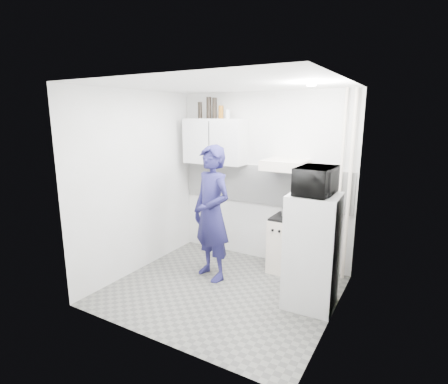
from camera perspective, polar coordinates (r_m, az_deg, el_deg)
The scene contains 22 objects.
floor at distance 4.78m, azimuth -0.38°, elevation -15.68°, with size 2.80×2.80×0.00m, color #5F5E57.
ceiling at distance 4.23m, azimuth -0.43°, elevation 17.16°, with size 2.80×2.80×0.00m, color white.
wall_back at distance 5.41m, azimuth 6.31°, elevation 2.23°, with size 2.80×2.80×0.00m, color silver.
wall_left at distance 5.16m, azimuth -13.94°, elevation 1.43°, with size 2.60×2.60×0.00m, color silver.
wall_right at distance 3.83m, azimuth 18.01°, elevation -2.58°, with size 2.60×2.60×0.00m, color silver.
person at distance 4.80m, azimuth -2.02°, elevation -3.49°, with size 0.68×0.45×1.87m, color #1C1A4B.
stove at distance 5.24m, azimuth 10.45°, elevation -8.52°, with size 0.50×0.50×0.79m, color silver.
fridge at distance 4.30m, azimuth 14.19°, elevation -9.31°, with size 0.57×0.57×1.37m, color silver.
stove_top at distance 5.11m, azimuth 10.63°, elevation -4.19°, with size 0.48×0.48×0.03m, color black.
saucepan at distance 5.15m, azimuth 10.53°, elevation -3.22°, with size 0.21×0.21×0.11m, color silver.
microwave at distance 4.07m, azimuth 14.81°, elevation 1.81°, with size 0.39×0.57×0.32m, color black.
bottle_b at distance 5.67m, azimuth -3.94°, elevation 13.17°, with size 0.07×0.07×0.26m, color black.
bottle_c at distance 5.58m, azimuth -2.48°, elevation 13.57°, with size 0.08×0.08×0.33m, color black.
bottle_d at distance 5.53m, azimuth -1.55°, elevation 13.52°, with size 0.07×0.07×0.31m, color black.
canister_a at distance 5.47m, azimuth -0.49°, elevation 12.91°, with size 0.08×0.08×0.20m, color brown.
canister_b at distance 5.41m, azimuth 0.60°, elevation 12.61°, with size 0.07×0.07×0.14m, color #B2B7BC.
upper_cabinet at distance 5.54m, azimuth -1.48°, elevation 8.27°, with size 1.00×0.35×0.70m, color silver.
range_hood at distance 4.98m, azimuth 9.97°, elevation 4.37°, with size 0.60×0.50×0.14m, color silver.
backsplash at distance 5.42m, azimuth 6.23°, elevation 1.17°, with size 2.74×0.03×0.60m, color white.
pipe_a at distance 4.97m, azimuth 19.78°, elevation 0.65°, with size 0.05×0.05×2.60m, color silver.
pipe_b at distance 4.99m, azimuth 18.43°, elevation 0.79°, with size 0.04×0.04×2.60m, color silver.
ceiling_spot_fixture at distance 4.01m, azimuth 14.09°, elevation 16.63°, with size 0.10×0.10×0.02m, color white.
Camera 1 is at (2.13, -3.63, 2.25)m, focal length 28.00 mm.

